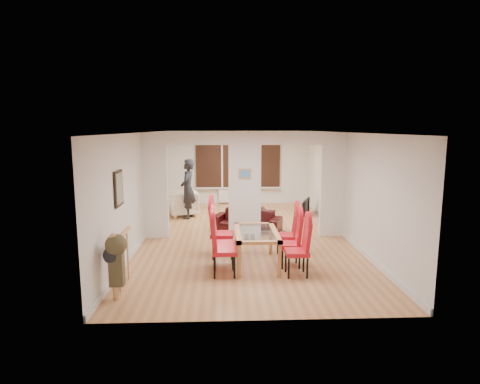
{
  "coord_description": "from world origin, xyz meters",
  "views": [
    {
      "loc": [
        -0.53,
        -9.83,
        2.71
      ],
      "look_at": [
        -0.09,
        0.6,
        1.04
      ],
      "focal_mm": 30.0,
      "sensor_mm": 36.0,
      "label": 1
    }
  ],
  "objects": [
    {
      "name": "coffee_table",
      "position": [
        0.34,
        2.55,
        0.1
      ],
      "size": [
        0.96,
        0.62,
        0.2
      ],
      "primitive_type": null,
      "rotation": [
        0.0,
        0.0,
        0.21
      ],
      "color": "#371D12",
      "rests_on": "floor"
    },
    {
      "name": "wall_poster",
      "position": [
        -2.47,
        -2.4,
        1.6
      ],
      "size": [
        0.04,
        0.52,
        0.67
      ],
      "primitive_type": "cube",
      "color": "gray",
      "rests_on": "room_walls"
    },
    {
      "name": "dining_chair_lc",
      "position": [
        -0.56,
        -1.64,
        0.58
      ],
      "size": [
        0.51,
        0.51,
        1.17
      ],
      "primitive_type": null,
      "rotation": [
        0.0,
        0.0,
        -0.09
      ],
      "color": "red",
      "rests_on": "floor"
    },
    {
      "name": "stair_newel",
      "position": [
        -2.25,
        -3.2,
        0.55
      ],
      "size": [
        0.4,
        1.2,
        1.1
      ],
      "primitive_type": null,
      "color": "tan",
      "rests_on": "floor"
    },
    {
      "name": "dining_chair_rb",
      "position": [
        0.77,
        -2.27,
        0.52
      ],
      "size": [
        0.44,
        0.44,
        1.04
      ],
      "primitive_type": null,
      "rotation": [
        0.0,
        0.0,
        -0.06
      ],
      "color": "red",
      "rests_on": "floor"
    },
    {
      "name": "dining_chair_ra",
      "position": [
        0.82,
        -2.76,
        0.52
      ],
      "size": [
        0.42,
        0.42,
        1.05
      ],
      "primitive_type": null,
      "rotation": [
        0.0,
        0.0,
        -0.0
      ],
      "color": "red",
      "rests_on": "floor"
    },
    {
      "name": "bowl",
      "position": [
        0.57,
        2.54,
        0.23
      ],
      "size": [
        0.2,
        0.2,
        0.05
      ],
      "primitive_type": "imported",
      "color": "#371D12",
      "rests_on": "coffee_table"
    },
    {
      "name": "armchair",
      "position": [
        -1.78,
        2.49,
        0.39
      ],
      "size": [
        1.01,
        1.03,
        0.77
      ],
      "primitive_type": "imported",
      "rotation": [
        0.0,
        0.0,
        -1.32
      ],
      "color": "white",
      "rests_on": "floor"
    },
    {
      "name": "shoes",
      "position": [
        0.1,
        -0.38,
        0.05
      ],
      "size": [
        0.25,
        0.27,
        0.1
      ],
      "primitive_type": null,
      "color": "black",
      "rests_on": "floor"
    },
    {
      "name": "floor",
      "position": [
        0.0,
        0.0,
        0.0
      ],
      "size": [
        5.0,
        9.0,
        0.01
      ],
      "primitive_type": "cube",
      "color": "tan",
      "rests_on": "ground"
    },
    {
      "name": "person",
      "position": [
        -1.6,
        2.12,
        0.9
      ],
      "size": [
        0.71,
        0.52,
        1.79
      ],
      "primitive_type": "imported",
      "rotation": [
        0.0,
        0.0,
        -1.72
      ],
      "color": "black",
      "rests_on": "floor"
    },
    {
      "name": "divider_wall",
      "position": [
        0.0,
        0.0,
        1.3
      ],
      "size": [
        5.0,
        0.18,
        2.6
      ],
      "primitive_type": "cube",
      "color": "white",
      "rests_on": "floor"
    },
    {
      "name": "bottle",
      "position": [
        0.19,
        2.62,
        0.35
      ],
      "size": [
        0.07,
        0.07,
        0.29
      ],
      "primitive_type": "cylinder",
      "color": "#143F19",
      "rests_on": "coffee_table"
    },
    {
      "name": "bay_window_blinds",
      "position": [
        0.0,
        4.44,
        1.5
      ],
      "size": [
        3.0,
        0.08,
        1.8
      ],
      "primitive_type": "cube",
      "color": "black",
      "rests_on": "room_walls"
    },
    {
      "name": "dining_chair_la",
      "position": [
        -0.52,
        -2.7,
        0.55
      ],
      "size": [
        0.45,
        0.45,
        1.11
      ],
      "primitive_type": null,
      "rotation": [
        0.0,
        0.0,
        0.03
      ],
      "color": "red",
      "rests_on": "floor"
    },
    {
      "name": "television",
      "position": [
        2.0,
        2.48,
        0.25
      ],
      "size": [
        0.84,
        0.43,
        0.5
      ],
      "primitive_type": "imported",
      "rotation": [
        0.0,
        0.0,
        1.18
      ],
      "color": "black",
      "rests_on": "floor"
    },
    {
      "name": "sofa",
      "position": [
        0.1,
        0.64,
        0.26
      ],
      "size": [
        1.94,
        1.3,
        0.53
      ],
      "primitive_type": "imported",
      "rotation": [
        0.0,
        0.0,
        -0.36
      ],
      "color": "black",
      "rests_on": "floor"
    },
    {
      "name": "radiator",
      "position": [
        0.0,
        4.4,
        0.3
      ],
      "size": [
        1.4,
        0.08,
        0.5
      ],
      "primitive_type": "cube",
      "color": "white",
      "rests_on": "floor"
    },
    {
      "name": "pillar_photo",
      "position": [
        0.0,
        -0.1,
        1.6
      ],
      "size": [
        0.3,
        0.03,
        0.25
      ],
      "primitive_type": "cube",
      "color": "#4C8CD8",
      "rests_on": "divider_wall"
    },
    {
      "name": "dining_chair_lb",
      "position": [
        -0.53,
        -2.27,
        0.55
      ],
      "size": [
        0.47,
        0.47,
        1.1
      ],
      "primitive_type": null,
      "rotation": [
        0.0,
        0.0,
        0.07
      ],
      "color": "red",
      "rests_on": "floor"
    },
    {
      "name": "pendant_light",
      "position": [
        0.3,
        3.3,
        2.15
      ],
      "size": [
        0.36,
        0.36,
        0.36
      ],
      "primitive_type": "sphere",
      "color": "orange",
      "rests_on": "room_walls"
    },
    {
      "name": "room_walls",
      "position": [
        0.0,
        0.0,
        1.3
      ],
      "size": [
        5.0,
        9.0,
        2.6
      ],
      "primitive_type": null,
      "color": "silver",
      "rests_on": "floor"
    },
    {
      "name": "dining_table",
      "position": [
        0.12,
        -2.19,
        0.35
      ],
      "size": [
        0.84,
        1.49,
        0.7
      ],
      "primitive_type": null,
      "color": "#BD7B46",
      "rests_on": "floor"
    },
    {
      "name": "dining_chair_rc",
      "position": [
        0.81,
        -1.64,
        0.52
      ],
      "size": [
        0.45,
        0.45,
        1.05
      ],
      "primitive_type": null,
      "rotation": [
        0.0,
        0.0,
        -0.07
      ],
      "color": "red",
      "rests_on": "floor"
    }
  ]
}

